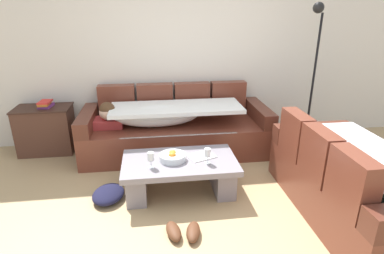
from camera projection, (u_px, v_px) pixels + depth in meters
The scene contains 14 objects.
ground_plane at pixel (213, 223), 2.94m from camera, with size 14.00×14.00×0.00m, color tan.
back_wall at pixel (185, 48), 4.45m from camera, with size 9.00×0.10×2.70m, color silver.
couch_along_wall at pixel (173, 129), 4.30m from camera, with size 2.49×0.92×0.88m.
couch_near_window at pixel (351, 183), 2.97m from camera, with size 0.92×1.81×0.88m.
coffee_table at pixel (180, 172), 3.36m from camera, with size 1.20×0.68×0.38m.
fruit_bowl at pixel (173, 157), 3.30m from camera, with size 0.28×0.28×0.10m.
wine_glass_near_left at pixel (151, 157), 3.12m from camera, with size 0.07×0.07×0.17m.
wine_glass_near_right at pixel (207, 153), 3.20m from camera, with size 0.07×0.07×0.17m.
open_magazine at pixel (201, 156), 3.39m from camera, with size 0.28×0.21×0.01m, color white.
side_cabinet at pixel (46, 130), 4.29m from camera, with size 0.72×0.44×0.64m.
book_stack_on_cabinet at pixel (45, 104), 4.17m from camera, with size 0.17×0.24×0.09m.
floor_lamp at pixel (313, 68), 4.29m from camera, with size 0.33×0.31×1.95m.
pair_of_shoes at pixel (183, 232), 2.76m from camera, with size 0.34×0.32×0.09m.
crumpled_garment at pixel (108, 194), 3.28m from camera, with size 0.40×0.32×0.12m, color #191933.
Camera 1 is at (-0.52, -2.38, 1.89)m, focal length 29.47 mm.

